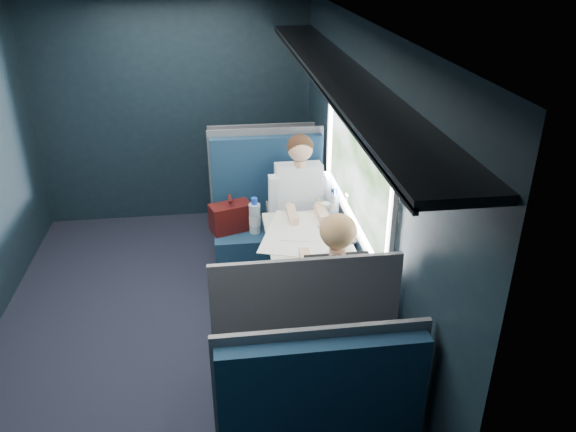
{
  "coord_description": "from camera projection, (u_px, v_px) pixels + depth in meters",
  "views": [
    {
      "loc": [
        0.42,
        -3.62,
        2.76
      ],
      "look_at": [
        0.9,
        0.0,
        0.95
      ],
      "focal_mm": 35.0,
      "sensor_mm": 36.0,
      "label": 1
    }
  ],
  "objects": [
    {
      "name": "cup",
      "position": [
        325.0,
        208.0,
        4.57
      ],
      "size": [
        0.07,
        0.07,
        0.09
      ],
      "primitive_type": "cylinder",
      "color": "white",
      "rests_on": "table"
    },
    {
      "name": "seat_row_front",
      "position": [
        261.0,
        187.0,
        5.9
      ],
      "size": [
        1.04,
        0.51,
        1.16
      ],
      "color": "#0D233C",
      "rests_on": "ground"
    },
    {
      "name": "laptop",
      "position": [
        351.0,
        225.0,
        4.25
      ],
      "size": [
        0.37,
        0.42,
        0.27
      ],
      "color": "silver",
      "rests_on": "table"
    },
    {
      "name": "man",
      "position": [
        300.0,
        203.0,
        4.82
      ],
      "size": [
        0.53,
        0.56,
        1.32
      ],
      "color": "black",
      "rests_on": "ground"
    },
    {
      "name": "room_shell",
      "position": [
        158.0,
        153.0,
        3.74
      ],
      "size": [
        3.0,
        4.4,
        2.4
      ],
      "color": "black",
      "rests_on": "ground"
    },
    {
      "name": "seat_bay_near",
      "position": [
        268.0,
        226.0,
        5.07
      ],
      "size": [
        1.07,
        0.62,
        1.26
      ],
      "color": "#0D233C",
      "rests_on": "ground"
    },
    {
      "name": "seat_bay_far",
      "position": [
        298.0,
        354.0,
        3.53
      ],
      "size": [
        1.04,
        0.62,
        1.26
      ],
      "color": "#0D233C",
      "rests_on": "ground"
    },
    {
      "name": "bottle_small",
      "position": [
        335.0,
        204.0,
        4.51
      ],
      "size": [
        0.07,
        0.07,
        0.24
      ],
      "color": "silver",
      "rests_on": "table"
    },
    {
      "name": "papers",
      "position": [
        299.0,
        233.0,
        4.28
      ],
      "size": [
        0.69,
        0.83,
        0.01
      ],
      "primitive_type": "cube",
      "rotation": [
        0.0,
        0.0,
        -0.32
      ],
      "color": "white",
      "rests_on": "table"
    },
    {
      "name": "table",
      "position": [
        305.0,
        249.0,
        4.22
      ],
      "size": [
        0.62,
        1.0,
        0.74
      ],
      "color": "#54565E",
      "rests_on": "ground"
    },
    {
      "name": "woman",
      "position": [
        334.0,
        294.0,
        3.57
      ],
      "size": [
        0.53,
        0.56,
        1.32
      ],
      "color": "black",
      "rests_on": "ground"
    },
    {
      "name": "ground",
      "position": [
        174.0,
        332.0,
        4.39
      ],
      "size": [
        2.8,
        4.2,
        0.01
      ],
      "primitive_type": "cube",
      "color": "black"
    }
  ]
}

